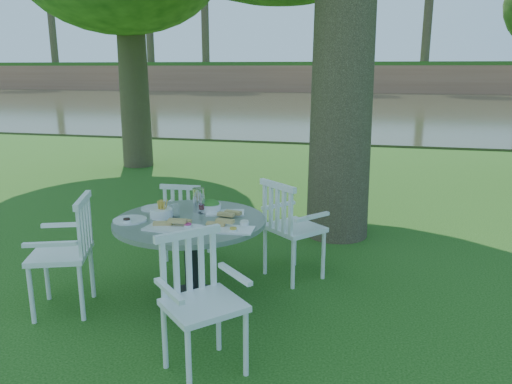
# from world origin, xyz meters

# --- Properties ---
(ground) EXTENTS (140.00, 140.00, 0.00)m
(ground) POSITION_xyz_m (0.00, 0.00, 0.00)
(ground) COLOR #15410D
(ground) RESTS_ON ground
(table) EXTENTS (1.31, 1.31, 0.76)m
(table) POSITION_xyz_m (-0.41, -0.54, 0.60)
(table) COLOR black
(table) RESTS_ON ground
(chair_ne) EXTENTS (0.68, 0.68, 0.98)m
(chair_ne) POSITION_xyz_m (0.32, 0.14, 0.58)
(chair_ne) COLOR white
(chair_ne) RESTS_ON ground
(chair_nw) EXTENTS (0.46, 0.43, 0.85)m
(chair_nw) POSITION_xyz_m (-0.83, 0.38, 0.50)
(chair_nw) COLOR white
(chair_nw) RESTS_ON ground
(chair_sw) EXTENTS (0.61, 0.63, 0.99)m
(chair_sw) POSITION_xyz_m (-1.33, -0.91, 0.58)
(chair_sw) COLOR white
(chair_sw) RESTS_ON ground
(chair_se) EXTENTS (0.66, 0.66, 0.96)m
(chair_se) POSITION_xyz_m (-0.02, -1.46, 0.56)
(chair_se) COLOR white
(chair_se) RESTS_ON ground
(tableware) EXTENTS (1.24, 0.82, 0.22)m
(tableware) POSITION_xyz_m (-0.46, -0.48, 0.80)
(tableware) COLOR white
(tableware) RESTS_ON table
(river) EXTENTS (100.00, 28.00, 0.12)m
(river) POSITION_xyz_m (0.00, 23.00, 0.00)
(river) COLOR #353720
(river) RESTS_ON ground
(far_bank) EXTENTS (100.00, 18.00, 15.20)m
(far_bank) POSITION_xyz_m (0.28, 41.12, 7.25)
(far_bank) COLOR #925D44
(far_bank) RESTS_ON ground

